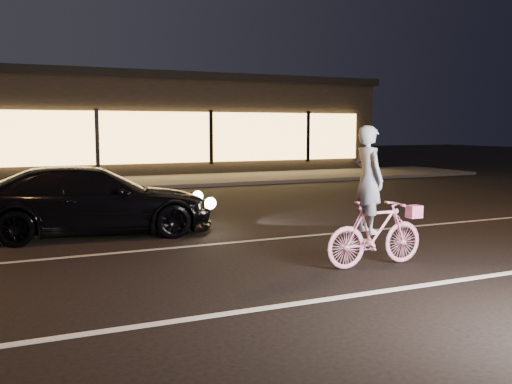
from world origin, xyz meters
name	(u,v)px	position (x,y,z in m)	size (l,w,h in m)	color
ground	(270,270)	(0.00, 0.00, 0.00)	(90.00, 90.00, 0.00)	black
lane_stripe_near	(327,299)	(0.00, -1.50, 0.00)	(60.00, 0.12, 0.01)	silver
lane_stripe_far	(220,244)	(0.00, 2.00, 0.00)	(60.00, 0.10, 0.01)	gray
sidewalk	(107,183)	(0.00, 13.00, 0.06)	(30.00, 4.00, 0.12)	#383533
storefront	(81,124)	(0.00, 18.97, 2.15)	(25.40, 8.42, 4.20)	black
cyclist	(374,217)	(1.44, -0.40, 0.72)	(1.60, 0.55, 2.02)	#FF3B79
sedan	(92,201)	(-1.85, 3.74, 0.64)	(4.59, 2.33, 1.28)	black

